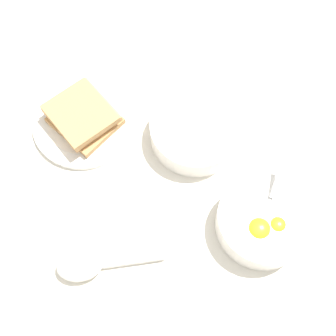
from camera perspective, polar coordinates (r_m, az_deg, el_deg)
name	(u,v)px	position (r m, az deg, el deg)	size (l,w,h in m)	color
ground_plane	(161,206)	(0.78, -0.85, -4.64)	(3.00, 3.00, 0.00)	silver
egg_bowl	(263,221)	(0.76, 11.51, -6.37)	(0.15, 0.15, 0.08)	white
toast_plate	(84,123)	(0.85, -10.23, 5.46)	(0.18, 0.18, 0.01)	white
toast_sandwich	(82,116)	(0.83, -10.40, 6.25)	(0.14, 0.14, 0.04)	tan
soup_spoon	(89,264)	(0.75, -9.63, -11.46)	(0.06, 0.17, 0.03)	white
congee_bowl	(196,130)	(0.81, 3.39, 4.64)	(0.16, 0.16, 0.05)	white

